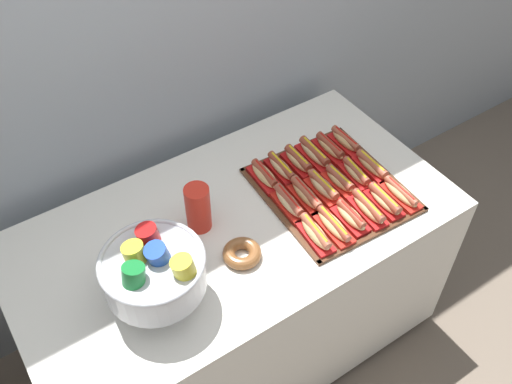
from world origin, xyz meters
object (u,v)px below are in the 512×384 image
Objects in this scene: hot_dog_10 at (356,173)px; hot_dog_1 at (333,226)px; buffet_table at (237,284)px; hot_dog_11 at (372,166)px; hot_dog_16 at (330,148)px; hot_dog_8 at (323,187)px; hot_dog_7 at (306,195)px; hot_dog_3 at (368,208)px; cup_stack at (198,208)px; hot_dog_0 at (315,234)px; hot_dog_12 at (264,176)px; hot_dog_5 at (400,193)px; donut at (242,253)px; hot_dog_9 at (340,180)px; hot_dog_6 at (289,203)px; hot_dog_17 at (345,141)px; serving_tray at (331,190)px; hot_dog_13 at (281,168)px; hot_dog_2 at (351,217)px; hot_dog_15 at (314,154)px; punch_bowl at (154,271)px; hot_dog_4 at (384,201)px; hot_dog_14 at (298,161)px.

hot_dog_1 is at bearing -146.56° from hot_dog_10.
hot_dog_11 is (0.57, -0.08, 0.41)m from buffet_table.
hot_dog_8 is at bearing -135.08° from hot_dog_16.
hot_dog_7 is at bearing 177.19° from hot_dog_8.
hot_dog_3 is 0.99× the size of cup_stack.
hot_dog_3 is (0.15, -0.01, 0.00)m from hot_dog_1.
hot_dog_12 is at bearing 87.19° from hot_dog_0.
hot_dog_0 is 1.10× the size of hot_dog_10.
hot_dog_7 reaches higher than hot_dog_11.
donut is at bearing 171.17° from hot_dog_5.
hot_dog_9 is at bearing -13.21° from cup_stack.
hot_dog_11 reaches higher than hot_dog_1.
cup_stack reaches higher than hot_dog_6.
hot_dog_1 is 0.18m from hot_dog_6.
hot_dog_9 reaches higher than hot_dog_1.
cup_stack is at bearing -177.15° from hot_dog_17.
hot_dog_13 is at bearing 121.48° from serving_tray.
hot_dog_2 is 0.85× the size of hot_dog_15.
punch_bowl reaches higher than hot_dog_6.
serving_tray is 0.17m from hot_dog_3.
buffet_table is 0.71m from hot_dog_11.
hot_dog_0 is 0.26m from donut.
hot_dog_7 is at bearing 14.25° from donut.
hot_dog_16 is at bearing -2.81° from hot_dog_15.
hot_dog_7 is 1.04× the size of hot_dog_11.
cup_stack reaches higher than hot_dog_8.
punch_bowl is at bearing 173.66° from hot_dog_4.
hot_dog_9 is 0.17m from hot_dog_15.
hot_dog_3 is at bearing -117.25° from hot_dog_17.
hot_dog_15 is (-0.14, 0.17, 0.00)m from hot_dog_11.
hot_dog_6 is 1.08× the size of hot_dog_10.
hot_dog_1 is 1.01× the size of cup_stack.
hot_dog_8 is (0.01, 0.16, 0.00)m from hot_dog_2.
hot_dog_1 is at bearing -80.01° from hot_dog_12.
hot_dog_8 is (-0.14, 0.17, 0.00)m from hot_dog_4.
punch_bowl is (-0.62, 0.08, 0.12)m from hot_dog_1.
hot_dog_8 is at bearing 177.19° from hot_dog_11.
hot_dog_8 is at bearing -2.81° from hot_dog_6.
hot_dog_0 reaches higher than hot_dog_5.
hot_dog_16 is at bearing 111.63° from hot_dog_11.
hot_dog_16 is at bearing -2.81° from hot_dog_14.
hot_dog_2 is at bearing -92.81° from hot_dog_8.
hot_dog_8 and hot_dog_14 have the same top height.
serving_tray is 0.20m from hot_dog_16.
hot_dog_8 is 0.08m from hot_dog_9.
hot_dog_3 is 0.48m from donut.
cup_stack is (-0.68, -0.03, 0.05)m from hot_dog_17.
hot_dog_8 reaches higher than hot_dog_3.
hot_dog_0 is 0.15m from hot_dog_2.
hot_dog_9 is at bearing 177.19° from hot_dog_10.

